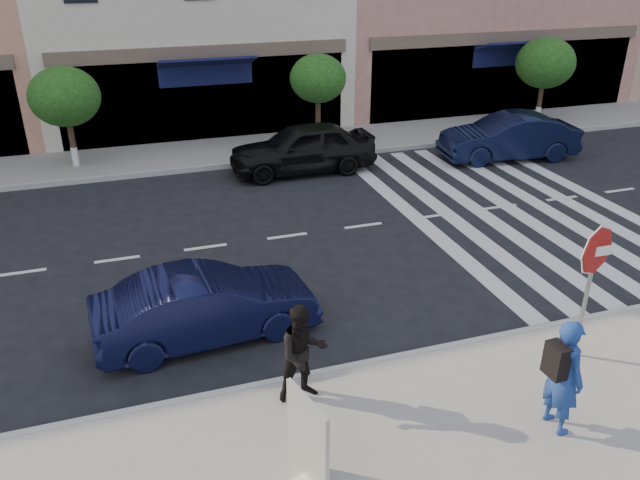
{
  "coord_description": "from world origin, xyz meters",
  "views": [
    {
      "loc": [
        -3.53,
        -9.37,
        6.51
      ],
      "look_at": [
        -0.21,
        0.77,
        1.4
      ],
      "focal_mm": 35.0,
      "sensor_mm": 36.0,
      "label": 1
    }
  ],
  "objects": [
    {
      "name": "sidewalk_near",
      "position": [
        0.0,
        -3.75,
        0.07
      ],
      "size": [
        60.0,
        4.5,
        0.15
      ],
      "primitive_type": "cube",
      "color": "gray",
      "rests_on": "ground"
    },
    {
      "name": "car_near_mid",
      "position": [
        -2.5,
        0.3,
        0.65
      ],
      "size": [
        4.06,
        1.71,
        1.3
      ],
      "primitive_type": "imported",
      "rotation": [
        0.0,
        0.0,
        1.66
      ],
      "color": "black",
      "rests_on": "ground"
    },
    {
      "name": "car_far_right",
      "position": [
        8.54,
        7.6,
        0.73
      ],
      "size": [
        4.62,
        2.09,
        1.47
      ],
      "primitive_type": "imported",
      "rotation": [
        0.0,
        0.0,
        -1.69
      ],
      "color": "black",
      "rests_on": "ground"
    },
    {
      "name": "street_tree_c",
      "position": [
        3.0,
        10.8,
        2.36
      ],
      "size": [
        1.9,
        1.9,
        3.04
      ],
      "color": "#473323",
      "rests_on": "sidewalk_far"
    },
    {
      "name": "sidewalk_far",
      "position": [
        0.0,
        11.0,
        0.07
      ],
      "size": [
        60.0,
        3.0,
        0.15
      ],
      "primitive_type": "cube",
      "color": "gray",
      "rests_on": "ground"
    },
    {
      "name": "stop_sign",
      "position": [
        3.31,
        -2.43,
        1.92
      ],
      "size": [
        0.86,
        0.12,
        2.43
      ],
      "rotation": [
        0.0,
        0.0,
        -0.06
      ],
      "color": "gray",
      "rests_on": "sidewalk_near"
    },
    {
      "name": "poster_board",
      "position": [
        -1.83,
        -3.68,
        0.83
      ],
      "size": [
        0.39,
        0.9,
        1.4
      ],
      "rotation": [
        0.0,
        0.0,
        0.25
      ],
      "color": "beige",
      "rests_on": "sidewalk_near"
    },
    {
      "name": "walker",
      "position": [
        -1.39,
        -2.0,
        0.95
      ],
      "size": [
        0.81,
        0.65,
        1.6
      ],
      "primitive_type": "imported",
      "rotation": [
        0.0,
        0.0,
        0.06
      ],
      "color": "black",
      "rests_on": "sidewalk_near"
    },
    {
      "name": "street_tree_ea",
      "position": [
        12.0,
        10.8,
        2.39
      ],
      "size": [
        2.2,
        2.2,
        3.19
      ],
      "color": "#473323",
      "rests_on": "sidewalk_far"
    },
    {
      "name": "street_tree_wb",
      "position": [
        -5.0,
        10.8,
        2.31
      ],
      "size": [
        2.1,
        2.1,
        3.06
      ],
      "color": "#473323",
      "rests_on": "sidewalk_far"
    },
    {
      "name": "car_far_mid",
      "position": [
        1.73,
        8.46,
        0.77
      ],
      "size": [
        4.51,
        1.82,
        1.53
      ],
      "primitive_type": "imported",
      "rotation": [
        0.0,
        0.0,
        -1.57
      ],
      "color": "black",
      "rests_on": "ground"
    },
    {
      "name": "ground",
      "position": [
        0.0,
        0.0,
        0.0
      ],
      "size": [
        120.0,
        120.0,
        0.0
      ],
      "primitive_type": "plane",
      "color": "black",
      "rests_on": "ground"
    },
    {
      "name": "photographer",
      "position": [
        1.89,
        -3.76,
        1.04
      ],
      "size": [
        0.46,
        0.67,
        1.79
      ],
      "primitive_type": "imported",
      "rotation": [
        0.0,
        0.0,
        1.62
      ],
      "color": "navy",
      "rests_on": "sidewalk_near"
    }
  ]
}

